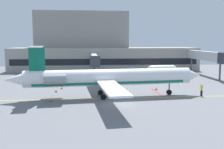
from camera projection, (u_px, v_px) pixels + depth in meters
name	position (u px, v px, depth m)	size (l,w,h in m)	color
ground	(121.00, 104.00, 37.75)	(120.00, 120.00, 0.11)	slate
terminal_building	(96.00, 48.00, 83.47)	(58.98, 13.95, 18.74)	gray
jet_bridge_west	(207.00, 56.00, 67.75)	(2.40, 21.36, 6.64)	silver
jet_bridge_east	(94.00, 60.00, 67.22)	(2.40, 17.10, 5.78)	silver
regional_jet	(107.00, 78.00, 41.70)	(32.80, 26.73, 8.45)	white
baggage_tug	(134.00, 72.00, 67.84)	(3.26, 1.86, 2.27)	#19389E
pushback_tractor	(182.00, 75.00, 62.95)	(4.27, 3.33, 1.97)	#19389E
belt_loader	(86.00, 78.00, 58.24)	(3.39, 3.71, 1.90)	#E5B20C
fuel_tank	(162.00, 70.00, 69.79)	(8.38, 2.77, 2.70)	white
marshaller	(202.00, 90.00, 43.08)	(0.83, 0.34, 2.00)	#191E33
safety_cone_alpha	(62.00, 88.00, 49.42)	(0.47, 0.47, 0.55)	orange
safety_cone_bravo	(156.00, 89.00, 48.39)	(0.47, 0.47, 0.55)	orange
safety_cone_charlie	(51.00, 100.00, 39.25)	(0.47, 0.47, 0.55)	orange
safety_cone_delta	(56.00, 91.00, 46.35)	(0.47, 0.47, 0.55)	orange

